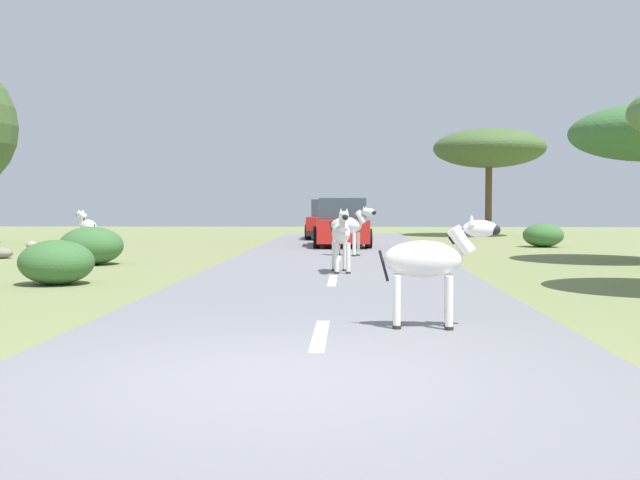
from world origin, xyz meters
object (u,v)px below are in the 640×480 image
(car_0, at_px, (332,221))
(rock_1, at_px, (32,245))
(zebra_3, at_px, (87,228))
(rock_0, at_px, (2,253))
(bush_0, at_px, (91,246))
(tree_1, at_px, (489,149))
(zebra_1, at_px, (430,261))
(zebra_0, at_px, (341,234))
(zebra_4, at_px, (349,226))
(bush_3, at_px, (543,235))
(car_1, at_px, (341,224))
(bush_2, at_px, (56,262))

(car_0, relative_size, rock_1, 10.84)
(zebra_3, xyz_separation_m, rock_0, (-1.93, -1.56, -0.69))
(bush_0, bearing_deg, tree_1, 52.60)
(rock_1, bearing_deg, bush_0, -55.19)
(zebra_1, bearing_deg, car_0, -171.22)
(car_0, bearing_deg, zebra_0, 96.36)
(tree_1, height_order, bush_0, tree_1)
(zebra_4, bearing_deg, bush_3, 156.65)
(zebra_3, bearing_deg, zebra_0, -78.21)
(car_0, xyz_separation_m, car_1, (0.48, -6.17, 0.00))
(tree_1, distance_m, rock_1, 21.67)
(tree_1, xyz_separation_m, bush_2, (-12.56, -22.36, -3.90))
(car_0, xyz_separation_m, tree_1, (7.66, 3.70, 3.48))
(zebra_1, bearing_deg, bush_2, -122.25)
(bush_0, relative_size, rock_0, 2.76)
(car_1, xyz_separation_m, bush_0, (-6.37, -7.85, -0.36))
(bush_0, xyz_separation_m, bush_3, (13.79, 8.41, -0.05))
(bush_0, relative_size, rock_1, 4.00)
(zebra_0, height_order, zebra_4, zebra_4)
(bush_0, xyz_separation_m, bush_2, (0.99, -4.64, -0.06))
(zebra_0, relative_size, car_1, 0.34)
(zebra_4, bearing_deg, rock_0, -56.64)
(zebra_1, xyz_separation_m, rock_1, (-12.06, 15.95, -0.72))
(zebra_0, relative_size, bush_2, 1.05)
(zebra_1, relative_size, tree_1, 0.27)
(rock_0, bearing_deg, car_1, 30.70)
(car_1, relative_size, rock_0, 7.42)
(bush_2, distance_m, bush_3, 18.28)
(zebra_0, xyz_separation_m, bush_2, (-5.51, -2.15, -0.47))
(bush_2, bearing_deg, rock_1, 116.20)
(bush_0, relative_size, bush_2, 1.13)
(zebra_3, distance_m, tree_1, 20.87)
(zebra_0, distance_m, zebra_3, 10.01)
(zebra_3, distance_m, zebra_4, 8.13)
(bush_2, bearing_deg, bush_3, 45.56)
(zebra_1, bearing_deg, bush_0, -136.96)
(zebra_3, xyz_separation_m, rock_1, (-2.97, 2.72, -0.70))
(zebra_0, distance_m, car_0, 16.52)
(zebra_0, height_order, bush_0, zebra_0)
(bush_2, xyz_separation_m, rock_0, (-4.36, 6.70, -0.28))
(bush_3, relative_size, rock_1, 3.58)
(bush_2, height_order, rock_1, bush_2)
(zebra_1, xyz_separation_m, tree_1, (5.90, 27.34, 3.46))
(rock_0, bearing_deg, zebra_4, 4.58)
(car_1, bearing_deg, bush_3, 1.51)
(car_1, bearing_deg, bush_2, -116.16)
(bush_0, distance_m, bush_2, 4.74)
(rock_0, xyz_separation_m, rock_1, (-1.04, 4.27, -0.01))
(tree_1, height_order, bush_3, tree_1)
(car_1, bearing_deg, car_0, 91.62)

